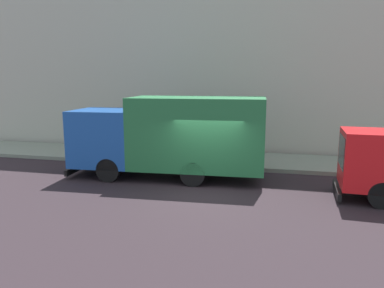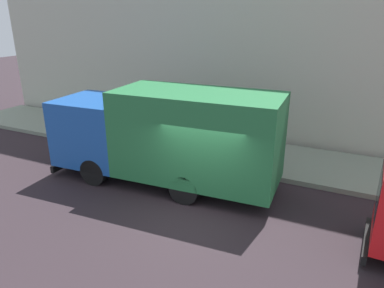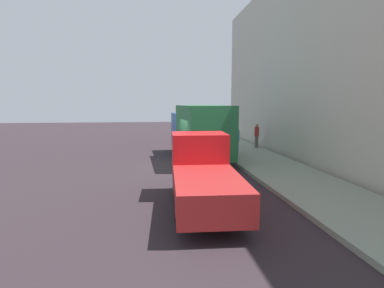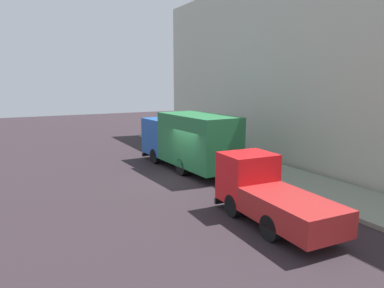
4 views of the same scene
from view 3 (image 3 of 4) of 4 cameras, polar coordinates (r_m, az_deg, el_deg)
name	(u,v)px [view 3 (image 3 of 4)]	position (r m, az deg, el deg)	size (l,w,h in m)	color
ground	(180,166)	(16.74, -2.17, -4.08)	(80.00, 80.00, 0.00)	#2C2227
sidewalk	(264,162)	(17.79, 13.19, -3.30)	(3.45, 30.00, 0.18)	gray
building_facade	(306,58)	(18.55, 20.40, 14.64)	(0.50, 30.00, 11.63)	#B8BAA7
large_utility_truck	(199,131)	(18.36, 1.31, 2.49)	(2.79, 7.88, 3.25)	#1B4FA4
small_flatbed_truck	(203,174)	(10.13, 2.06, -5.62)	(2.20, 5.37, 2.30)	red
pedestrian_walking	(257,135)	(22.66, 11.89, 1.63)	(0.41, 0.41, 1.73)	#575144
pedestrian_standing	(237,140)	(19.70, 8.26, 0.81)	(0.46, 0.46, 1.72)	#3F344D
traffic_cone_orange	(217,141)	(23.77, 4.70, 0.56)	(0.44, 0.44, 0.63)	orange
street_sign_post	(235,131)	(18.08, 7.88, 2.46)	(0.44, 0.08, 2.75)	#4C5156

